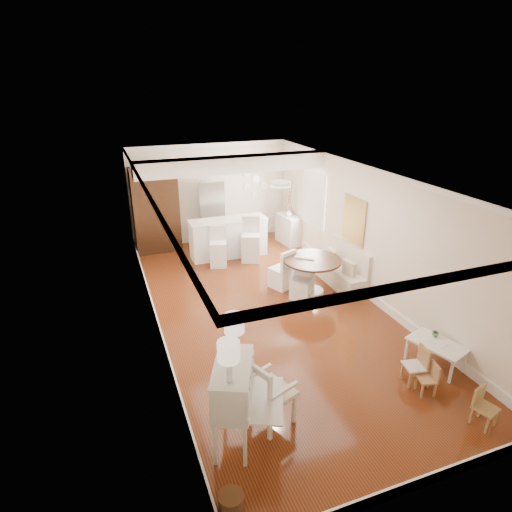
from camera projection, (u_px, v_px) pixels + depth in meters
room at (265, 214)px, 8.38m from camera, size 9.00×9.04×2.82m
secretary_bureau at (233, 403)px, 5.46m from camera, size 1.23×1.24×1.18m
gustavian_armchair at (271, 391)px, 5.78m from camera, size 0.77×0.77×1.03m
wicker_basket at (231, 505)px, 4.65m from camera, size 0.34×0.34×0.29m
kids_table at (435, 354)px, 7.05m from camera, size 0.77×1.00×0.44m
kids_chair_a at (427, 379)px, 6.42m from camera, size 0.31×0.31×0.53m
kids_chair_b at (415, 366)px, 6.62m from camera, size 0.36×0.36×0.64m
kids_chair_c at (486, 408)px, 5.81m from camera, size 0.35×0.35×0.59m
banquette at (341, 266)px, 9.74m from camera, size 0.52×1.60×0.98m
dining_table at (311, 277)px, 9.33m from camera, size 1.25×1.25×0.85m
slip_chair_near at (301, 279)px, 9.20m from camera, size 0.60×0.60×0.87m
slip_chair_far at (282, 268)px, 9.66m from camera, size 0.59×0.60×0.93m
breakfast_counter at (228, 238)px, 11.37m from camera, size 2.05×0.65×1.03m
bar_stool_left at (218, 247)px, 10.75m from camera, size 0.51×0.51×1.03m
bar_stool_right at (251, 240)px, 11.03m from camera, size 0.60×0.60×1.16m
pantry_cabinet at (156, 210)px, 11.51m from camera, size 1.20×0.60×2.30m
fridge at (224, 212)px, 12.19m from camera, size 0.75×0.65×1.80m
sideboard at (288, 229)px, 12.29m from camera, size 0.49×0.91×0.83m
pencil_cup at (435, 334)px, 7.14m from camera, size 0.13×0.13×0.08m
branch_vase at (289, 213)px, 12.05m from camera, size 0.23×0.23×0.18m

